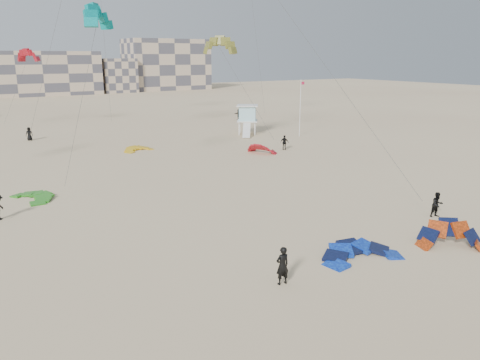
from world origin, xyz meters
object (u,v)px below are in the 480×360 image
kite_ground_orange (450,247)px  lifeguard_tower_near (248,120)px  kite_ground_blue (360,257)px  kitesurfer_main (282,266)px

kite_ground_orange → lifeguard_tower_near: size_ratio=0.59×
kite_ground_blue → kite_ground_orange: size_ratio=1.20×
kitesurfer_main → lifeguard_tower_near: bearing=-117.0°
lifeguard_tower_near → kite_ground_orange: bearing=-71.8°
kite_ground_blue → kite_ground_orange: bearing=-7.1°
kite_ground_blue → kitesurfer_main: 5.49m
kite_ground_orange → kitesurfer_main: 10.94m
kite_ground_orange → lifeguard_tower_near: bearing=110.8°
kite_ground_blue → kite_ground_orange: kite_ground_orange is taller
kite_ground_blue → lifeguard_tower_near: lifeguard_tower_near is taller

